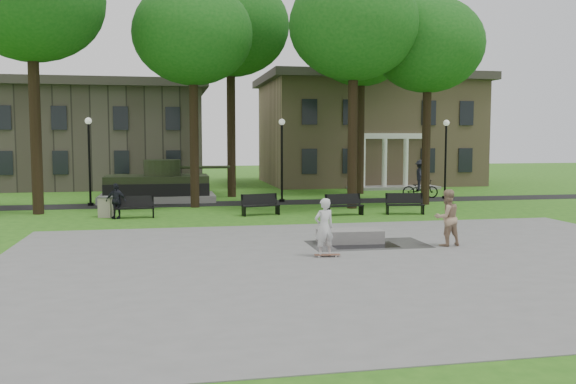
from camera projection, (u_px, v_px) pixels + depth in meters
The scene contains 27 objects.
ground at pixel (329, 236), 22.71m from camera, with size 120.00×120.00×0.00m, color #2A6117.
plaza at pixel (373, 262), 17.82m from camera, with size 22.00×16.00×0.02m, color gray.
footpath at pixel (274, 202), 34.44m from camera, with size 44.00×2.60×0.01m, color black.
building_right at pixel (366, 130), 49.66m from camera, with size 17.00×12.00×8.60m.
building_left at pixel (99, 139), 46.20m from camera, with size 15.00×10.00×7.20m, color #4C443D.
tree_0 at pixel (31, 0), 28.33m from camera, with size 6.80×6.80×12.97m.
tree_1 at pixel (193, 34), 31.33m from camera, with size 6.20×6.20×11.63m.
tree_2 at pixel (354, 26), 30.88m from camera, with size 6.60×6.60×12.16m.
tree_3 at pixel (428, 46), 32.78m from camera, with size 6.00×6.00×11.19m.
tree_4 at pixel (230, 27), 37.06m from camera, with size 7.20×7.20×13.50m.
tree_5 at pixel (361, 44), 39.24m from camera, with size 6.40×6.40×12.44m.
lamp_left at pixel (89, 154), 32.57m from camera, with size 0.36×0.36×4.73m.
lamp_mid at pixel (282, 153), 34.58m from camera, with size 0.36×0.36×4.73m.
lamp_right at pixel (446, 152), 36.50m from camera, with size 0.36×0.36×4.73m.
tank_monument at pixel (158, 187), 35.08m from camera, with size 7.45×3.40×2.40m.
puddle at pixel (364, 245), 20.49m from camera, with size 2.20×1.20×0.00m, color black.
concrete_block at pixel (350, 236), 21.02m from camera, with size 2.20×1.00×0.45m, color gray.
skateboard at pixel (327, 256), 18.51m from camera, with size 0.78×0.20×0.07m, color brown.
skateboarder at pixel (324, 227), 18.53m from camera, with size 0.65×0.43×1.79m, color silver.
friend_watching at pixel (447, 218), 20.34m from camera, with size 0.92×0.72×1.90m, color tan.
pedestrian_walker at pixel (116, 201), 27.51m from camera, with size 0.94×0.39×1.60m, color black.
cyclist at pixel (420, 182), 37.05m from camera, with size 2.26×1.33×2.33m.
park_bench_0 at pixel (134, 207), 27.72m from camera, with size 1.83×0.66×1.00m.
park_bench_1 at pixel (261, 204), 28.78m from camera, with size 1.85×0.89×1.00m.
park_bench_2 at pixel (344, 204), 28.74m from camera, with size 1.84×0.74×1.00m.
park_bench_3 at pixel (404, 203), 29.15m from camera, with size 1.85×0.80×1.00m.
trash_bin at pixel (107, 207), 28.01m from camera, with size 0.83×0.83×0.96m.
Camera 1 is at (-5.82, -21.77, 3.60)m, focal length 38.00 mm.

